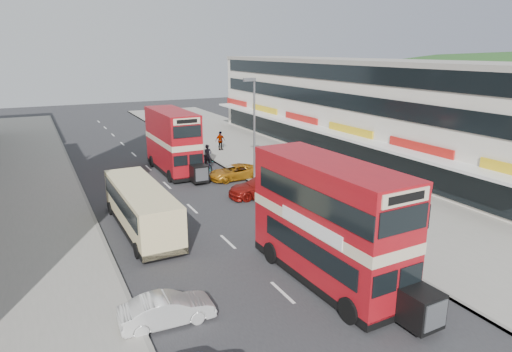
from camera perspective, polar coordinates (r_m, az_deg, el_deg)
ground at (r=18.86m, az=6.52°, el=-17.12°), size 160.00×160.00×0.00m
road_surface at (r=35.80m, az=-11.16°, el=-1.15°), size 12.00×90.00×0.01m
pavement_right at (r=40.47m, az=5.39°, el=1.13°), size 12.00×90.00×0.15m
kerb_left at (r=34.77m, az=-20.87°, el=-2.30°), size 0.20×90.00×0.16m
kerb_right at (r=37.76m, az=-2.24°, el=0.13°), size 0.20×90.00×0.16m
commercial_row at (r=45.80m, az=12.76°, el=8.40°), size 9.90×46.20×9.30m
street_lamp at (r=35.17m, az=-0.33°, el=6.84°), size 1.00×0.20×8.12m
bus_main at (r=20.29m, az=9.20°, el=-5.77°), size 3.03×9.82×5.39m
bus_second at (r=39.02m, az=-10.44°, el=4.34°), size 2.61×9.29×5.11m
coach at (r=26.89m, az=-14.29°, el=-3.77°), size 2.56×9.36×2.47m
car_left_front at (r=18.33m, az=-11.15°, el=-16.20°), size 3.65×1.38×1.19m
car_right_a at (r=32.41m, az=0.85°, el=-1.29°), size 5.16×2.39×1.46m
car_right_b at (r=36.64m, az=-2.71°, el=0.48°), size 4.41×2.22×1.20m
pedestrian_near at (r=33.42m, az=3.96°, el=-0.46°), size 0.68×0.67×1.54m
pedestrian_far at (r=46.86m, az=-4.53°, el=4.47°), size 1.22×0.71×1.95m
cyclist at (r=39.57m, az=-6.08°, el=1.89°), size 0.73×1.66×2.28m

